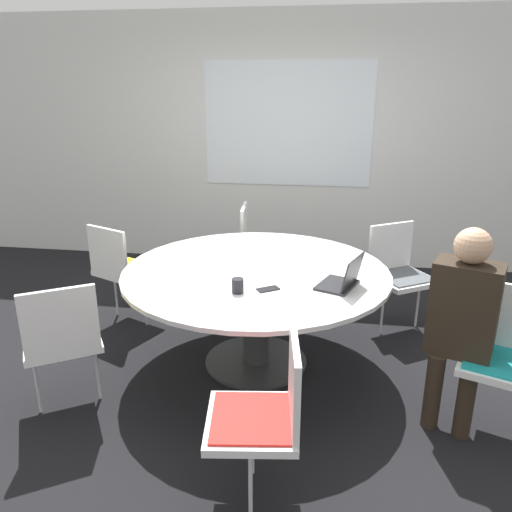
% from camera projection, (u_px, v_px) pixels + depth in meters
% --- Properties ---
extents(ground_plane, '(16.00, 16.00, 0.00)m').
position_uv_depth(ground_plane, '(256.00, 362.00, 3.71)').
color(ground_plane, black).
extents(wall_back, '(8.00, 0.07, 2.70)m').
position_uv_depth(wall_back, '(288.00, 143.00, 5.43)').
color(wall_back, silver).
rests_on(wall_back, ground_plane).
extents(conference_table, '(1.85, 1.85, 0.73)m').
position_uv_depth(conference_table, '(256.00, 288.00, 3.51)').
color(conference_table, '#333333').
rests_on(conference_table, ground_plane).
extents(chair_0, '(0.56, 0.55, 0.88)m').
position_uv_depth(chair_0, '(505.00, 349.00, 2.83)').
color(chair_0, white).
rests_on(chair_0, ground_plane).
extents(chair_1, '(0.60, 0.59, 0.88)m').
position_uv_depth(chair_1, '(399.00, 268.00, 4.08)').
color(chair_1, white).
rests_on(chair_1, ground_plane).
extents(chair_2, '(0.46, 0.48, 0.88)m').
position_uv_depth(chair_2, '(257.00, 242.00, 4.77)').
color(chair_2, white).
rests_on(chair_2, ground_plane).
extents(chair_3, '(0.57, 0.56, 0.88)m').
position_uv_depth(chair_3, '(121.00, 265.00, 4.15)').
color(chair_3, white).
rests_on(chair_3, ground_plane).
extents(chair_4, '(0.60, 0.59, 0.88)m').
position_uv_depth(chair_4, '(62.00, 336.00, 2.98)').
color(chair_4, white).
rests_on(chair_4, ground_plane).
extents(chair_5, '(0.47, 0.49, 0.88)m').
position_uv_depth(chair_5, '(266.00, 409.00, 2.30)').
color(chair_5, white).
rests_on(chair_5, ground_plane).
extents(person_0, '(0.42, 0.34, 1.23)m').
position_uv_depth(person_0, '(463.00, 315.00, 2.81)').
color(person_0, '#2D2319').
rests_on(person_0, ground_plane).
extents(laptop, '(0.32, 0.35, 0.21)m').
position_uv_depth(laptop, '(344.00, 279.00, 3.15)').
color(laptop, '#232326').
rests_on(laptop, conference_table).
extents(coffee_cup, '(0.07, 0.07, 0.09)m').
position_uv_depth(coffee_cup, '(238.00, 286.00, 3.07)').
color(coffee_cup, black).
rests_on(coffee_cup, conference_table).
extents(cell_phone, '(0.16, 0.14, 0.01)m').
position_uv_depth(cell_phone, '(268.00, 289.00, 3.13)').
color(cell_phone, black).
rests_on(cell_phone, conference_table).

